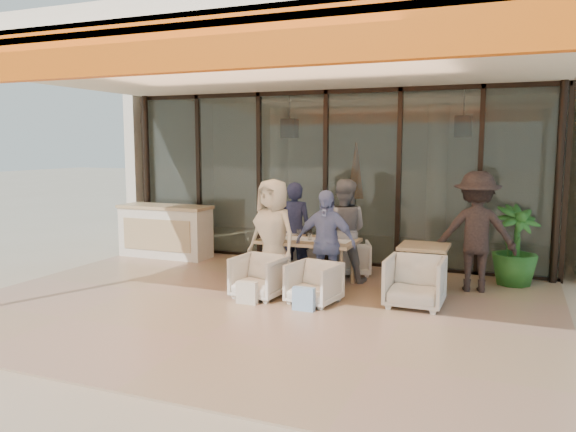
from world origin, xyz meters
name	(u,v)px	position (x,y,z in m)	size (l,w,h in m)	color
ground	(257,305)	(0.00, 0.00, 0.00)	(70.00, 70.00, 0.00)	#C6B293
terrace_floor	(257,305)	(0.00, 0.00, 0.01)	(8.00, 6.00, 0.01)	#A57F65
terrace_structure	(246,63)	(0.00, -0.26, 3.25)	(8.00, 6.00, 3.40)	silver
glass_storefront	(326,178)	(0.00, 3.00, 1.60)	(8.08, 0.10, 3.20)	#9EADA3
interior_block	(359,144)	(0.01, 5.31, 2.23)	(9.05, 3.62, 3.52)	silver
host_counter	(165,231)	(-3.06, 2.30, 0.53)	(1.85, 0.65, 1.04)	silver
dining_table	(309,243)	(0.29, 1.29, 0.69)	(1.50, 0.90, 0.93)	tan
chair_far_left	(305,254)	(-0.12, 2.24, 0.31)	(0.61, 0.57, 0.62)	white
chair_far_right	(351,257)	(0.72, 2.24, 0.32)	(0.63, 0.59, 0.65)	white
chair_near_left	(259,275)	(-0.12, 0.34, 0.35)	(0.67, 0.63, 0.69)	white
chair_near_right	(314,281)	(0.72, 0.34, 0.33)	(0.64, 0.60, 0.66)	white
diner_navy	(294,230)	(-0.12, 1.74, 0.80)	(0.59, 0.38, 1.61)	#191C38
diner_grey	(343,231)	(0.72, 1.74, 0.84)	(0.81, 0.63, 1.68)	slate
diner_cream	(273,235)	(-0.12, 0.84, 0.85)	(0.83, 0.54, 1.71)	beige
diner_periwinkle	(325,243)	(0.72, 0.84, 0.79)	(0.92, 0.38, 1.57)	#6B81B3
tote_bag_cream	(247,294)	(-0.12, -0.06, 0.17)	(0.30, 0.10, 0.34)	silver
tote_bag_blue	(304,300)	(0.72, -0.06, 0.17)	(0.30, 0.10, 0.34)	#99BFD8
side_table	(424,252)	(2.05, 1.46, 0.64)	(0.70, 0.70, 0.74)	tan
side_chair	(415,280)	(2.05, 0.71, 0.39)	(0.76, 0.71, 0.78)	white
standing_woman	(476,232)	(2.74, 1.89, 0.91)	(1.18, 0.68, 1.83)	black
potted_palm	(515,246)	(3.29, 2.50, 0.64)	(0.72, 0.72, 1.28)	#1E5919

